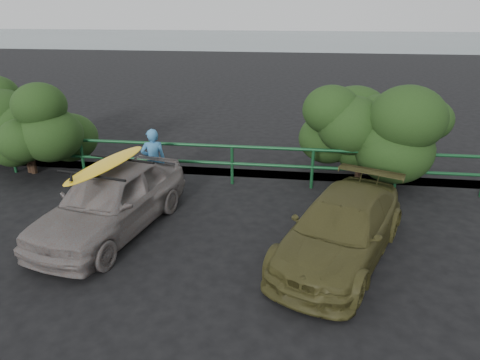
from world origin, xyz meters
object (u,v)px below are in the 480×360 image
object	(u,v)px
guardrail	(193,163)
man	(154,161)
sedan	(111,200)
surfboard	(107,164)
olive_vehicle	(341,228)

from	to	relation	value
guardrail	man	xyz separation A→B (m)	(-0.78, -0.75, 0.27)
man	guardrail	bearing A→B (deg)	-153.34
guardrail	man	distance (m)	1.11
sedan	surfboard	bearing A→B (deg)	0.00
sedan	olive_vehicle	world-z (taller)	sedan
guardrail	sedan	size ratio (longest dim) A/B	3.57
guardrail	surfboard	world-z (taller)	surfboard
surfboard	man	bearing A→B (deg)	95.40
man	surfboard	size ratio (longest dim) A/B	0.67
sedan	olive_vehicle	size ratio (longest dim) A/B	1.01
olive_vehicle	surfboard	world-z (taller)	surfboard
man	surfboard	distance (m)	2.10
olive_vehicle	surfboard	bearing A→B (deg)	-162.34
sedan	man	world-z (taller)	man
surfboard	olive_vehicle	bearing A→B (deg)	6.59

